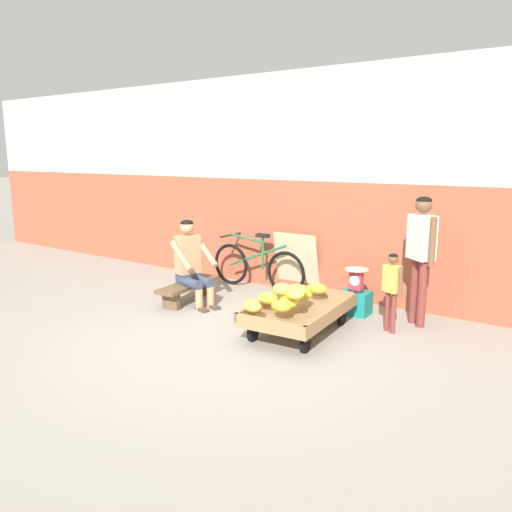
% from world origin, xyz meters
% --- Properties ---
extents(ground_plane, '(80.00, 80.00, 0.00)m').
position_xyz_m(ground_plane, '(0.00, 0.00, 0.00)').
color(ground_plane, gray).
extents(back_wall, '(16.00, 0.30, 3.15)m').
position_xyz_m(back_wall, '(0.00, 2.62, 1.58)').
color(back_wall, '#A35138').
rests_on(back_wall, ground).
extents(banana_cart, '(0.93, 1.49, 0.36)m').
position_xyz_m(banana_cart, '(0.54, 0.93, 0.24)').
color(banana_cart, '#99754C').
rests_on(banana_cart, ground).
extents(banana_pile, '(0.65, 1.28, 0.26)m').
position_xyz_m(banana_pile, '(0.49, 0.74, 0.47)').
color(banana_pile, gold).
rests_on(banana_pile, banana_cart).
extents(low_bench, '(0.41, 1.12, 0.27)m').
position_xyz_m(low_bench, '(-1.33, 1.12, 0.20)').
color(low_bench, brown).
rests_on(low_bench, ground).
extents(vendor_seated, '(0.73, 0.59, 1.14)m').
position_xyz_m(vendor_seated, '(-1.24, 1.10, 0.57)').
color(vendor_seated, tan).
rests_on(vendor_seated, ground).
extents(plastic_crate, '(0.36, 0.28, 0.30)m').
position_xyz_m(plastic_crate, '(0.78, 1.93, 0.15)').
color(plastic_crate, '#19847F').
rests_on(plastic_crate, ground).
extents(weighing_scale, '(0.30, 0.30, 0.29)m').
position_xyz_m(weighing_scale, '(0.78, 1.93, 0.45)').
color(weighing_scale, '#28282D').
rests_on(weighing_scale, plastic_crate).
extents(bicycle_near_left, '(1.66, 0.48, 0.86)m').
position_xyz_m(bicycle_near_left, '(-0.93, 2.21, 0.35)').
color(bicycle_near_left, black).
rests_on(bicycle_near_left, ground).
extents(sign_board, '(0.70, 0.22, 0.88)m').
position_xyz_m(sign_board, '(-0.36, 2.42, 0.44)').
color(sign_board, '#C6B289').
rests_on(sign_board, ground).
extents(customer_adult, '(0.40, 0.36, 1.53)m').
position_xyz_m(customer_adult, '(1.55, 1.97, 0.95)').
color(customer_adult, brown).
rests_on(customer_adult, ground).
extents(customer_child, '(0.27, 0.19, 0.92)m').
position_xyz_m(customer_child, '(1.38, 1.54, 0.57)').
color(customer_child, brown).
rests_on(customer_child, ground).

